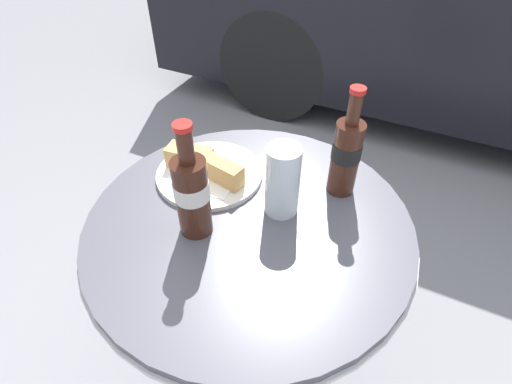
# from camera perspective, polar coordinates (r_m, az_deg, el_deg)

# --- Properties ---
(ground_plane) EXTENTS (30.00, 30.00, 0.00)m
(ground_plane) POSITION_cam_1_polar(r_m,az_deg,el_deg) (1.42, -0.66, -24.00)
(ground_plane) COLOR gray
(bistro_table) EXTENTS (0.69, 0.69, 0.70)m
(bistro_table) POSITION_cam_1_polar(r_m,az_deg,el_deg) (0.95, -0.91, -10.68)
(bistro_table) COLOR #B7B7BC
(bistro_table) RESTS_ON ground_plane
(cola_bottle_left) EXTENTS (0.06, 0.06, 0.25)m
(cola_bottle_left) POSITION_cam_1_polar(r_m,az_deg,el_deg) (0.86, 12.75, 5.33)
(cola_bottle_left) COLOR #3D1E14
(cola_bottle_left) RESTS_ON bistro_table
(cola_bottle_right) EXTENTS (0.07, 0.07, 0.25)m
(cola_bottle_right) POSITION_cam_1_polar(r_m,az_deg,el_deg) (0.76, -9.14, -0.09)
(cola_bottle_right) COLOR #3D1E14
(cola_bottle_right) RESTS_ON bistro_table
(drinking_glass) EXTENTS (0.07, 0.07, 0.16)m
(drinking_glass) POSITION_cam_1_polar(r_m,az_deg,el_deg) (0.81, 3.79, 1.23)
(drinking_glass) COLOR black
(drinking_glass) RESTS_ON bistro_table
(lunch_plate_near) EXTENTS (0.25, 0.25, 0.06)m
(lunch_plate_near) POSITION_cam_1_polar(r_m,az_deg,el_deg) (0.93, -6.94, 3.15)
(lunch_plate_near) COLOR silver
(lunch_plate_near) RESTS_ON bistro_table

